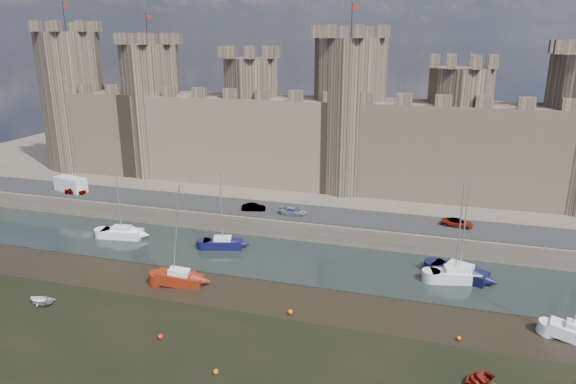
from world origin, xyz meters
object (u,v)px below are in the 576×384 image
(car_1, at_px, (254,207))
(van, at_px, (71,185))
(sailboat_4, at_px, (179,278))
(car_0, at_px, (75,191))
(car_3, at_px, (457,223))
(sailboat_0, at_px, (122,232))
(car_2, at_px, (294,211))
(sailboat_2, at_px, (455,275))
(sailboat_3, at_px, (460,272))
(sailboat_1, at_px, (223,243))

(car_1, height_order, van, van)
(van, xyz_separation_m, sailboat_4, (28.79, -19.01, -2.84))
(car_1, bearing_deg, car_0, 76.70)
(car_0, xyz_separation_m, van, (-1.50, 0.90, 0.62))
(car_3, relative_size, sailboat_4, 0.34)
(sailboat_0, distance_m, sailboat_4, 16.97)
(car_1, bearing_deg, van, 74.98)
(car_3, bearing_deg, car_2, 104.95)
(car_2, bearing_deg, sailboat_0, 108.54)
(car_0, relative_size, sailboat_4, 0.28)
(car_3, distance_m, sailboat_2, 11.21)
(sailboat_2, bearing_deg, car_1, 147.45)
(sailboat_4, bearing_deg, sailboat_0, 133.70)
(sailboat_0, bearing_deg, car_2, 13.09)
(car_0, height_order, van, van)
(sailboat_3, xyz_separation_m, sailboat_4, (-28.95, -10.29, 0.01))
(car_0, relative_size, car_3, 0.82)
(sailboat_0, bearing_deg, sailboat_2, -9.71)
(car_0, bearing_deg, sailboat_0, -131.09)
(car_2, xyz_separation_m, van, (-36.31, 0.61, 0.62))
(car_1, bearing_deg, car_2, -105.08)
(car_1, xyz_separation_m, sailboat_0, (-15.50, -8.63, -2.25))
(car_1, xyz_separation_m, sailboat_1, (-1.23, -8.04, -2.26))
(sailboat_0, relative_size, sailboat_3, 0.97)
(car_3, height_order, sailboat_2, sailboat_2)
(car_3, xyz_separation_m, sailboat_2, (-0.23, -11.00, -2.17))
(car_3, distance_m, sailboat_4, 35.10)
(sailboat_1, bearing_deg, car_2, 32.19)
(sailboat_2, bearing_deg, sailboat_0, 165.75)
(car_2, bearing_deg, sailboat_2, -117.13)
(sailboat_4, bearing_deg, van, 135.86)
(sailboat_2, xyz_separation_m, sailboat_3, (0.52, 1.14, -0.06))
(sailboat_3, bearing_deg, sailboat_0, -157.84)
(car_3, relative_size, sailboat_3, 0.37)
(car_0, distance_m, sailboat_3, 56.84)
(sailboat_0, distance_m, sailboat_1, 14.28)
(car_2, bearing_deg, car_1, 85.74)
(sailboat_3, bearing_deg, car_0, -166.31)
(sailboat_2, distance_m, sailboat_3, 1.26)
(car_2, height_order, sailboat_0, sailboat_0)
(car_2, height_order, van, van)
(car_3, bearing_deg, car_0, 102.32)
(car_2, bearing_deg, van, 85.78)
(car_3, distance_m, sailboat_1, 29.89)
(van, relative_size, sailboat_2, 0.48)
(sailboat_3, bearing_deg, sailboat_4, -138.83)
(car_0, bearing_deg, sailboat_3, -107.62)
(sailboat_0, bearing_deg, van, 139.95)
(car_1, xyz_separation_m, car_2, (5.82, -0.10, -0.00))
(van, bearing_deg, car_1, 12.30)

